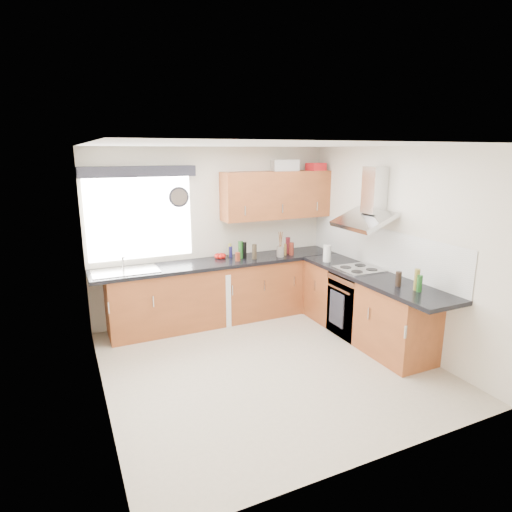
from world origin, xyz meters
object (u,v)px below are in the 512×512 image
extractor_hood (369,204)px  upper_cabinets (277,195)px  oven (357,304)px  washing_machine (212,296)px

extractor_hood → upper_cabinets: size_ratio=0.46×
extractor_hood → upper_cabinets: (-0.65, 1.33, 0.03)m
oven → upper_cabinets: upper_cabinets is taller
upper_cabinets → washing_machine: bearing=-174.5°
extractor_hood → upper_cabinets: bearing=116.1°
upper_cabinets → extractor_hood: bearing=-63.9°
upper_cabinets → oven: bearing=-67.5°
upper_cabinets → washing_machine: size_ratio=2.20×
oven → washing_machine: oven is taller
washing_machine → upper_cabinets: bearing=22.6°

